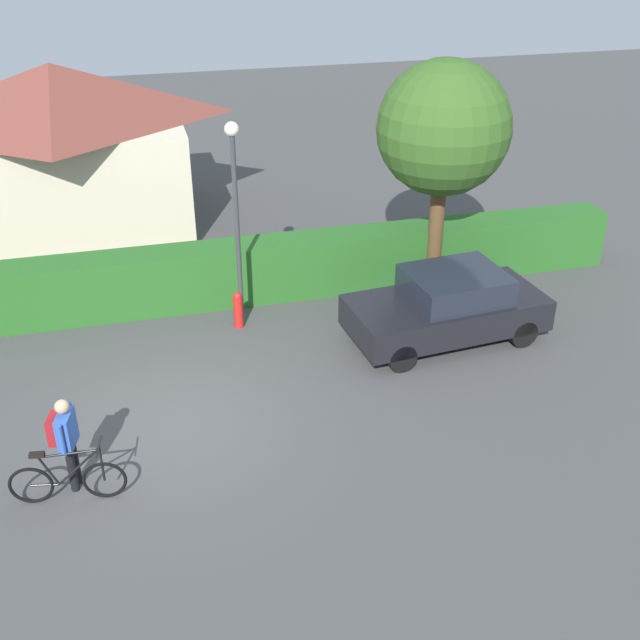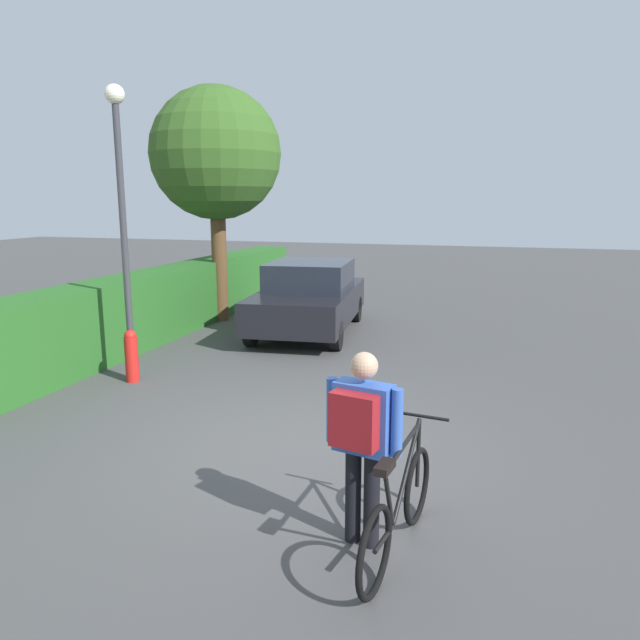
{
  "view_description": "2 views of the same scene",
  "coord_description": "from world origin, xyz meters",
  "px_view_note": "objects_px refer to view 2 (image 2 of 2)",
  "views": [
    {
      "loc": [
        -0.27,
        -11.01,
        8.09
      ],
      "look_at": [
        2.77,
        0.71,
        1.35
      ],
      "focal_mm": 43.36,
      "sensor_mm": 36.0,
      "label": 1
    },
    {
      "loc": [
        -5.93,
        -2.07,
        2.77
      ],
      "look_at": [
        3.08,
        0.65,
        0.84
      ],
      "focal_mm": 33.48,
      "sensor_mm": 36.0,
      "label": 2
    }
  ],
  "objects_px": {
    "bicycle": "(398,510)",
    "fire_hydrant": "(131,355)",
    "street_lamp": "(121,196)",
    "tree_kerbside": "(216,155)",
    "parked_car_near": "(309,297)",
    "person_rider": "(361,432)"
  },
  "relations": [
    {
      "from": "parked_car_near",
      "to": "fire_hydrant",
      "type": "distance_m",
      "value": 4.35
    },
    {
      "from": "parked_car_near",
      "to": "person_rider",
      "type": "relative_size",
      "value": 2.56
    },
    {
      "from": "bicycle",
      "to": "parked_car_near",
      "type": "bearing_deg",
      "value": 22.82
    },
    {
      "from": "bicycle",
      "to": "fire_hydrant",
      "type": "relative_size",
      "value": 2.14
    },
    {
      "from": "street_lamp",
      "to": "fire_hydrant",
      "type": "distance_m",
      "value": 2.39
    },
    {
      "from": "bicycle",
      "to": "tree_kerbside",
      "type": "height_order",
      "value": "tree_kerbside"
    },
    {
      "from": "street_lamp",
      "to": "tree_kerbside",
      "type": "xyz_separation_m",
      "value": [
        4.6,
        0.74,
        0.89
      ]
    },
    {
      "from": "tree_kerbside",
      "to": "parked_car_near",
      "type": "bearing_deg",
      "value": -105.02
    },
    {
      "from": "parked_car_near",
      "to": "fire_hydrant",
      "type": "relative_size",
      "value": 5.09
    },
    {
      "from": "tree_kerbside",
      "to": "fire_hydrant",
      "type": "bearing_deg",
      "value": -170.43
    },
    {
      "from": "parked_car_near",
      "to": "tree_kerbside",
      "type": "relative_size",
      "value": 0.8
    },
    {
      "from": "parked_car_near",
      "to": "bicycle",
      "type": "relative_size",
      "value": 2.38
    },
    {
      "from": "person_rider",
      "to": "tree_kerbside",
      "type": "distance_m",
      "value": 9.85
    },
    {
      "from": "parked_car_near",
      "to": "street_lamp",
      "type": "relative_size",
      "value": 0.95
    },
    {
      "from": "parked_car_near",
      "to": "bicycle",
      "type": "height_order",
      "value": "parked_car_near"
    },
    {
      "from": "street_lamp",
      "to": "person_rider",
      "type": "bearing_deg",
      "value": -127.52
    },
    {
      "from": "bicycle",
      "to": "person_rider",
      "type": "distance_m",
      "value": 0.67
    },
    {
      "from": "tree_kerbside",
      "to": "street_lamp",
      "type": "bearing_deg",
      "value": -170.87
    },
    {
      "from": "person_rider",
      "to": "fire_hydrant",
      "type": "xyz_separation_m",
      "value": [
        3.29,
        4.33,
        -0.56
      ]
    },
    {
      "from": "tree_kerbside",
      "to": "fire_hydrant",
      "type": "height_order",
      "value": "tree_kerbside"
    },
    {
      "from": "parked_car_near",
      "to": "person_rider",
      "type": "distance_m",
      "value": 7.86
    },
    {
      "from": "parked_car_near",
      "to": "street_lamp",
      "type": "distance_m",
      "value": 4.74
    }
  ]
}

